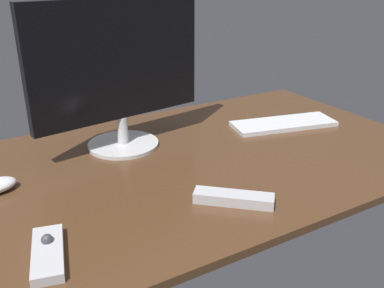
% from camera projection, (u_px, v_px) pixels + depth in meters
% --- Properties ---
extents(desk, '(1.40, 0.84, 0.02)m').
position_uv_depth(desk, '(196.00, 160.00, 1.23)').
color(desk, '#4C301C').
rests_on(desk, ground).
extents(monitor, '(0.53, 0.21, 0.43)m').
position_uv_depth(monitor, '(118.00, 69.00, 1.21)').
color(monitor, silver).
rests_on(monitor, desk).
extents(keyboard, '(0.37, 0.20, 0.01)m').
position_uv_depth(keyboard, '(284.00, 124.00, 1.46)').
color(keyboard, silver).
rests_on(keyboard, desk).
extents(media_remote, '(0.09, 0.17, 0.03)m').
position_uv_depth(media_remote, '(48.00, 253.00, 0.80)').
color(media_remote, '#B7B7BC').
rests_on(media_remote, desk).
extents(tv_remote, '(0.17, 0.16, 0.02)m').
position_uv_depth(tv_remote, '(234.00, 198.00, 0.99)').
color(tv_remote, '#B7B7BC').
rests_on(tv_remote, desk).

